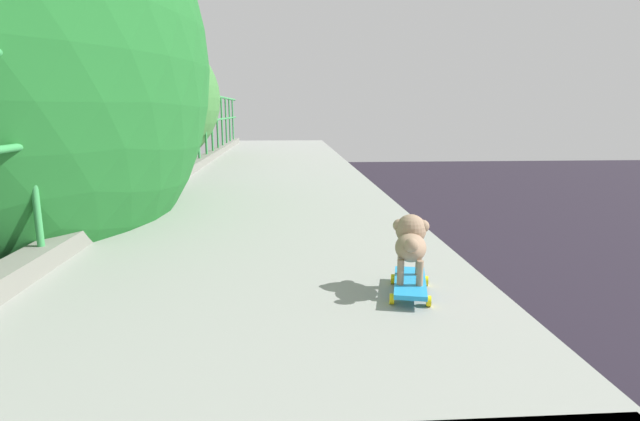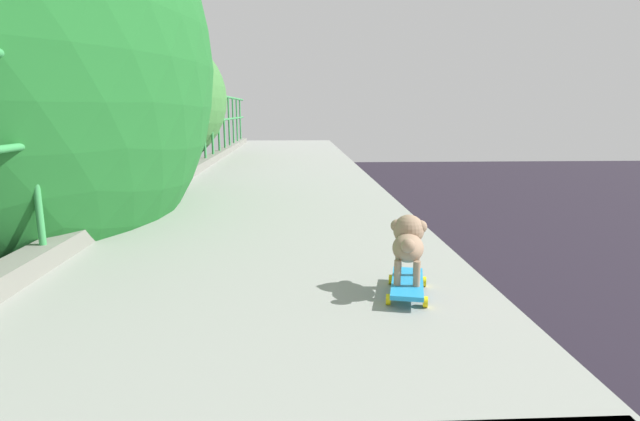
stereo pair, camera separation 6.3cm
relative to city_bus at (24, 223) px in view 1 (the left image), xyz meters
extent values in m
cylinder|color=green|center=(8.69, -16.33, 4.03)|extent=(0.04, 0.04, 1.16)
cylinder|color=green|center=(8.69, -15.49, 4.03)|extent=(0.04, 0.04, 1.16)
cylinder|color=green|center=(8.69, -14.66, 4.03)|extent=(0.04, 0.04, 1.16)
cylinder|color=green|center=(8.69, -13.82, 4.03)|extent=(0.04, 0.04, 1.16)
cylinder|color=green|center=(8.69, -12.98, 4.03)|extent=(0.04, 0.04, 1.16)
cylinder|color=green|center=(8.69, -12.15, 4.03)|extent=(0.04, 0.04, 1.16)
cylinder|color=green|center=(8.69, -11.31, 4.03)|extent=(0.04, 0.04, 1.16)
cylinder|color=green|center=(8.69, -10.47, 4.03)|extent=(0.04, 0.04, 1.16)
cylinder|color=green|center=(8.69, -9.64, 4.03)|extent=(0.04, 0.04, 1.16)
cylinder|color=green|center=(8.69, -8.80, 4.03)|extent=(0.04, 0.04, 1.16)
cylinder|color=green|center=(8.69, -7.96, 4.03)|extent=(0.04, 0.04, 1.16)
cylinder|color=green|center=(8.69, -7.13, 4.03)|extent=(0.04, 0.04, 1.16)
cylinder|color=green|center=(8.69, -6.29, 4.03)|extent=(0.04, 0.04, 1.16)
cylinder|color=green|center=(8.69, -5.45, 4.03)|extent=(0.04, 0.04, 1.16)
cylinder|color=green|center=(8.69, -4.62, 4.03)|extent=(0.04, 0.04, 1.16)
cube|color=red|center=(0.00, 0.00, -0.08)|extent=(2.56, 11.42, 3.02)
cube|color=black|center=(0.00, 0.00, 0.45)|extent=(2.58, 10.51, 0.70)
cylinder|color=black|center=(1.23, 3.99, -1.39)|extent=(0.28, 0.96, 0.96)
cylinder|color=black|center=(-1.23, 3.99, -1.39)|extent=(0.28, 0.96, 0.96)
cylinder|color=black|center=(1.23, -3.14, -1.39)|extent=(0.28, 0.96, 0.96)
cylinder|color=brown|center=(6.46, -9.25, 0.65)|extent=(0.43, 0.43, 5.04)
ellipsoid|color=#3F7F3A|center=(6.46, -9.25, 4.53)|extent=(4.94, 4.94, 3.48)
cube|color=#2294D9|center=(10.91, -16.98, 3.39)|extent=(0.27, 0.50, 0.02)
cylinder|color=yellow|center=(11.03, -16.85, 3.35)|extent=(0.04, 0.06, 0.06)
cylinder|color=yellow|center=(10.85, -16.81, 3.35)|extent=(0.04, 0.06, 0.06)
cylinder|color=yellow|center=(10.96, -17.15, 3.35)|extent=(0.04, 0.06, 0.06)
cylinder|color=yellow|center=(10.78, -17.11, 3.35)|extent=(0.04, 0.06, 0.06)
cylinder|color=#987B61|center=(10.98, -16.89, 3.46)|extent=(0.04, 0.04, 0.13)
cylinder|color=#987B61|center=(10.88, -16.87, 3.46)|extent=(0.04, 0.04, 0.13)
cylinder|color=#987B61|center=(10.94, -17.06, 3.46)|extent=(0.04, 0.04, 0.13)
cylinder|color=#987B61|center=(10.84, -17.04, 3.46)|extent=(0.04, 0.04, 0.13)
ellipsoid|color=#987B61|center=(10.91, -16.97, 3.58)|extent=(0.21, 0.27, 0.15)
sphere|color=#987B61|center=(10.93, -16.87, 3.65)|extent=(0.17, 0.17, 0.17)
ellipsoid|color=#8F7A52|center=(10.95, -16.80, 3.64)|extent=(0.08, 0.09, 0.05)
sphere|color=#987B61|center=(10.99, -16.88, 3.67)|extent=(0.07, 0.07, 0.07)
sphere|color=#987B61|center=(10.87, -16.86, 3.67)|extent=(0.07, 0.07, 0.07)
sphere|color=#987B61|center=(10.88, -17.09, 3.62)|extent=(0.07, 0.07, 0.07)
camera|label=1|loc=(10.25, -19.47, 4.30)|focal=27.71mm
camera|label=2|loc=(10.32, -19.47, 4.30)|focal=27.71mm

